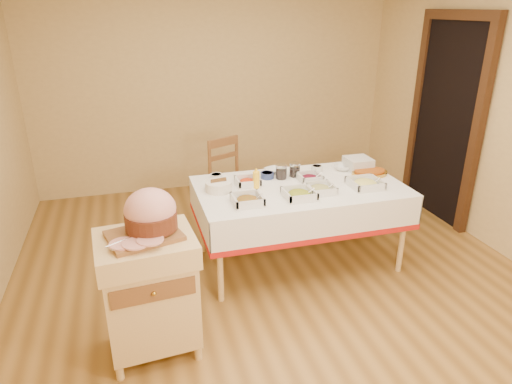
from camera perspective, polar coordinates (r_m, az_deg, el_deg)
room_shell at (r=3.51m, az=3.00°, el=6.81°), size 5.00×5.00×5.00m
doorway at (r=5.38m, az=22.69°, el=8.55°), size 0.09×1.10×2.20m
dining_table at (r=4.11m, az=5.42°, el=-1.29°), size 1.82×1.02×0.76m
butcher_cart at (r=3.17m, az=-13.16°, el=-11.63°), size 0.66×0.56×0.88m
dining_chair at (r=4.92m, az=-3.08°, el=1.35°), size 0.54×0.53×0.93m
ham_on_board at (r=2.95m, az=-13.15°, el=-2.89°), size 0.46×0.44×0.31m
serving_dish_a at (r=3.65m, az=-1.07°, el=-0.98°), size 0.24×0.24×0.10m
serving_dish_b at (r=3.78m, az=5.42°, el=-0.24°), size 0.25×0.25×0.10m
serving_dish_c at (r=3.91m, az=8.03°, el=0.42°), size 0.23×0.23×0.09m
serving_dish_d at (r=4.10m, az=13.50°, el=1.05°), size 0.27×0.27×0.10m
serving_dish_e at (r=4.03m, az=-1.04°, el=1.32°), size 0.21×0.20×0.10m
serving_dish_f at (r=4.16m, az=6.74°, el=1.80°), size 0.21×0.20×0.10m
small_bowl_left at (r=4.17m, az=-4.98°, el=1.94°), size 0.11×0.11×0.05m
small_bowl_mid at (r=4.20m, az=1.41°, el=2.15°), size 0.13×0.13×0.05m
small_bowl_right at (r=4.42m, az=7.60°, el=3.00°), size 0.10×0.10×0.05m
bowl_white_imported at (r=4.34m, az=2.25°, el=2.71°), size 0.21×0.21×0.04m
bowl_small_imported at (r=4.48m, az=10.79°, el=3.03°), size 0.21×0.21×0.05m
preserve_jar_left at (r=4.18m, az=3.18°, el=2.49°), size 0.11×0.11×0.14m
preserve_jar_right at (r=4.24m, az=4.86°, el=2.72°), size 0.10×0.10×0.13m
mustard_bottle at (r=3.95m, az=0.03°, el=1.66°), size 0.06×0.06×0.18m
bread_basket at (r=3.91m, az=-4.69°, el=0.75°), size 0.23×0.23×0.10m
plate_stack at (r=4.53m, az=12.64°, el=3.49°), size 0.23×0.23×0.11m
brass_platter at (r=4.41m, az=14.00°, el=2.38°), size 0.35×0.25×0.05m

